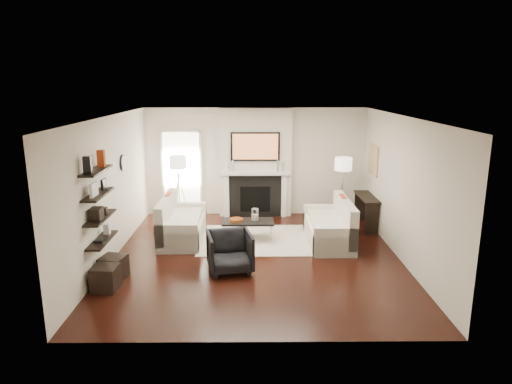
{
  "coord_description": "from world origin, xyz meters",
  "views": [
    {
      "loc": [
        -0.08,
        -8.33,
        3.31
      ],
      "look_at": [
        0.0,
        0.6,
        1.15
      ],
      "focal_mm": 32.0,
      "sensor_mm": 36.0,
      "label": 1
    }
  ],
  "objects_px": {
    "loveseat_left_base": "(183,230)",
    "ottoman_near": "(114,267)",
    "loveseat_right_base": "(328,233)",
    "lamp_left_shade": "(178,162)",
    "lamp_right_shade": "(343,164)",
    "coffee_table": "(248,222)",
    "armchair": "(230,250)"
  },
  "relations": [
    {
      "from": "armchair",
      "to": "lamp_right_shade",
      "type": "height_order",
      "value": "lamp_right_shade"
    },
    {
      "from": "lamp_right_shade",
      "to": "ottoman_near",
      "type": "distance_m",
      "value": 5.63
    },
    {
      "from": "loveseat_left_base",
      "to": "lamp_right_shade",
      "type": "height_order",
      "value": "lamp_right_shade"
    },
    {
      "from": "loveseat_left_base",
      "to": "lamp_left_shade",
      "type": "xyz_separation_m",
      "value": [
        -0.28,
        1.39,
        1.24
      ]
    },
    {
      "from": "loveseat_left_base",
      "to": "ottoman_near",
      "type": "height_order",
      "value": "loveseat_left_base"
    },
    {
      "from": "loveseat_right_base",
      "to": "coffee_table",
      "type": "height_order",
      "value": "same"
    },
    {
      "from": "lamp_right_shade",
      "to": "ottoman_near",
      "type": "bearing_deg",
      "value": -145.48
    },
    {
      "from": "loveseat_left_base",
      "to": "ottoman_near",
      "type": "distance_m",
      "value": 2.21
    },
    {
      "from": "coffee_table",
      "to": "armchair",
      "type": "height_order",
      "value": "armchair"
    },
    {
      "from": "coffee_table",
      "to": "ottoman_near",
      "type": "relative_size",
      "value": 2.75
    },
    {
      "from": "coffee_table",
      "to": "armchair",
      "type": "relative_size",
      "value": 1.4
    },
    {
      "from": "loveseat_left_base",
      "to": "lamp_right_shade",
      "type": "relative_size",
      "value": 4.5
    },
    {
      "from": "loveseat_right_base",
      "to": "lamp_left_shade",
      "type": "xyz_separation_m",
      "value": [
        -3.38,
        1.62,
        1.24
      ]
    },
    {
      "from": "loveseat_right_base",
      "to": "ottoman_near",
      "type": "xyz_separation_m",
      "value": [
        -4.0,
        -1.79,
        -0.01
      ]
    },
    {
      "from": "lamp_right_shade",
      "to": "ottoman_near",
      "type": "xyz_separation_m",
      "value": [
        -4.52,
        -3.11,
        -1.25
      ]
    },
    {
      "from": "loveseat_right_base",
      "to": "lamp_right_shade",
      "type": "xyz_separation_m",
      "value": [
        0.52,
        1.32,
        1.24
      ]
    },
    {
      "from": "coffee_table",
      "to": "armchair",
      "type": "bearing_deg",
      "value": -100.57
    },
    {
      "from": "armchair",
      "to": "ottoman_near",
      "type": "xyz_separation_m",
      "value": [
        -1.99,
        -0.32,
        -0.19
      ]
    },
    {
      "from": "loveseat_left_base",
      "to": "loveseat_right_base",
      "type": "bearing_deg",
      "value": -4.24
    },
    {
      "from": "coffee_table",
      "to": "lamp_right_shade",
      "type": "xyz_separation_m",
      "value": [
        2.22,
        1.12,
        1.05
      ]
    },
    {
      "from": "lamp_left_shade",
      "to": "lamp_right_shade",
      "type": "height_order",
      "value": "same"
    },
    {
      "from": "coffee_table",
      "to": "lamp_left_shade",
      "type": "relative_size",
      "value": 2.75
    },
    {
      "from": "loveseat_right_base",
      "to": "lamp_left_shade",
      "type": "bearing_deg",
      "value": 154.32
    },
    {
      "from": "ottoman_near",
      "to": "loveseat_right_base",
      "type": "bearing_deg",
      "value": 24.07
    },
    {
      "from": "loveseat_right_base",
      "to": "lamp_right_shade",
      "type": "distance_m",
      "value": 1.89
    },
    {
      "from": "armchair",
      "to": "lamp_right_shade",
      "type": "relative_size",
      "value": 1.96
    },
    {
      "from": "armchair",
      "to": "coffee_table",
      "type": "bearing_deg",
      "value": 67.83
    },
    {
      "from": "coffee_table",
      "to": "lamp_right_shade",
      "type": "bearing_deg",
      "value": 26.89
    },
    {
      "from": "loveseat_left_base",
      "to": "ottoman_near",
      "type": "xyz_separation_m",
      "value": [
        -0.9,
        -2.02,
        -0.01
      ]
    },
    {
      "from": "lamp_right_shade",
      "to": "ottoman_near",
      "type": "relative_size",
      "value": 1.0
    },
    {
      "from": "loveseat_right_base",
      "to": "armchair",
      "type": "height_order",
      "value": "armchair"
    },
    {
      "from": "armchair",
      "to": "lamp_left_shade",
      "type": "height_order",
      "value": "lamp_left_shade"
    }
  ]
}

